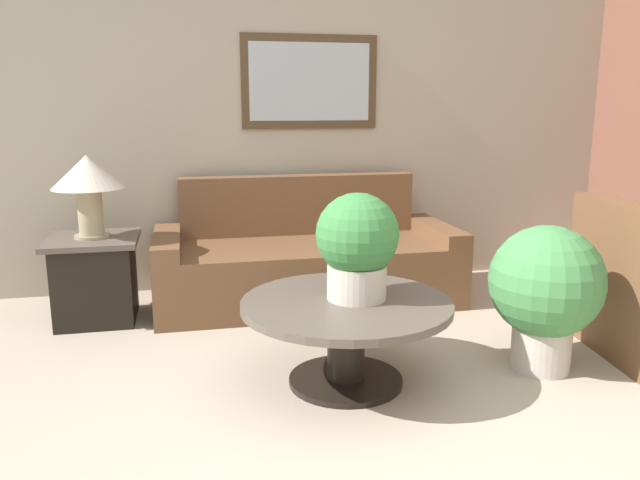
# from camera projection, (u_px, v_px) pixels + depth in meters

# --- Properties ---
(wall_back) EXTENTS (6.98, 0.09, 2.60)m
(wall_back) POSITION_uv_depth(u_px,v_px,m) (305.00, 116.00, 4.78)
(wall_back) COLOR #B2A893
(wall_back) RESTS_ON ground_plane
(couch_main) EXTENTS (2.12, 0.88, 0.87)m
(couch_main) POSITION_uv_depth(u_px,v_px,m) (306.00, 262.00, 4.50)
(couch_main) COLOR brown
(couch_main) RESTS_ON ground_plane
(coffee_table) EXTENTS (1.06, 1.06, 0.44)m
(coffee_table) POSITION_uv_depth(u_px,v_px,m) (346.00, 324.00, 3.13)
(coffee_table) COLOR black
(coffee_table) RESTS_ON ground_plane
(side_table) EXTENTS (0.57, 0.57, 0.56)m
(side_table) POSITION_uv_depth(u_px,v_px,m) (96.00, 278.00, 4.07)
(side_table) COLOR black
(side_table) RESTS_ON ground_plane
(table_lamp) EXTENTS (0.45, 0.45, 0.53)m
(table_lamp) POSITION_uv_depth(u_px,v_px,m) (88.00, 179.00, 3.93)
(table_lamp) COLOR tan
(table_lamp) RESTS_ON side_table
(potted_plant_on_table) EXTENTS (0.41, 0.41, 0.54)m
(potted_plant_on_table) POSITION_uv_depth(u_px,v_px,m) (357.00, 243.00, 3.08)
(potted_plant_on_table) COLOR beige
(potted_plant_on_table) RESTS_ON coffee_table
(potted_plant_floor) EXTENTS (0.60, 0.60, 0.79)m
(potted_plant_floor) POSITION_uv_depth(u_px,v_px,m) (546.00, 289.00, 3.28)
(potted_plant_floor) COLOR beige
(potted_plant_floor) RESTS_ON ground_plane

